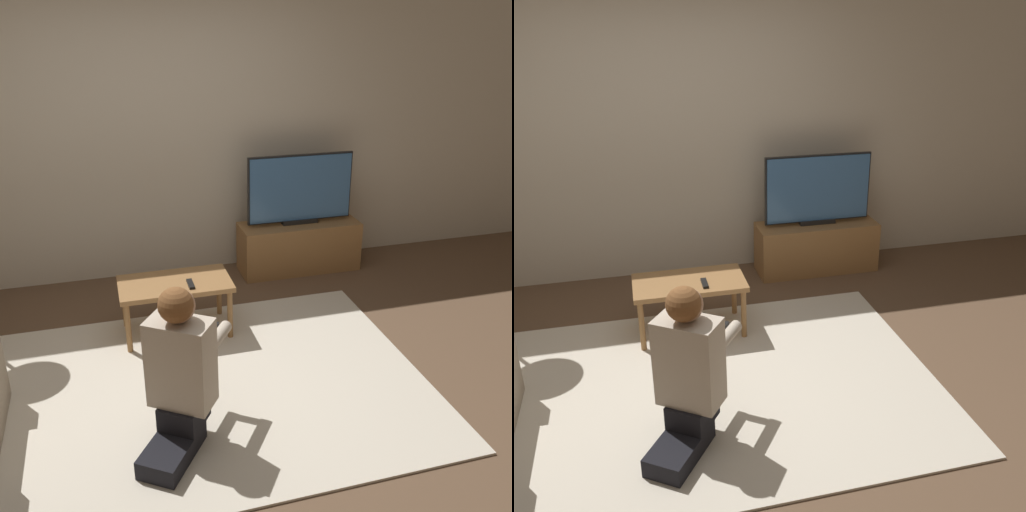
% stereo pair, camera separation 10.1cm
% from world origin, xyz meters
% --- Properties ---
extents(ground_plane, '(10.00, 10.00, 0.00)m').
position_xyz_m(ground_plane, '(0.00, 0.00, 0.00)').
color(ground_plane, brown).
extents(wall_back, '(10.00, 0.06, 2.60)m').
position_xyz_m(wall_back, '(0.00, 1.93, 1.30)').
color(wall_back, beige).
rests_on(wall_back, ground_plane).
extents(rug, '(2.89, 2.07, 0.02)m').
position_xyz_m(rug, '(0.00, 0.00, 0.01)').
color(rug, beige).
rests_on(rug, ground_plane).
extents(tv_stand, '(1.10, 0.38, 0.46)m').
position_xyz_m(tv_stand, '(1.25, 1.61, 0.23)').
color(tv_stand, olive).
rests_on(tv_stand, ground_plane).
extents(tv, '(0.98, 0.08, 0.64)m').
position_xyz_m(tv, '(1.25, 1.61, 0.78)').
color(tv, black).
rests_on(tv, tv_stand).
extents(coffee_table, '(0.81, 0.45, 0.43)m').
position_xyz_m(coffee_table, '(-0.03, 0.74, 0.38)').
color(coffee_table, olive).
rests_on(coffee_table, ground_plane).
extents(person_kneeling, '(0.64, 0.77, 0.95)m').
position_xyz_m(person_kneeling, '(-0.18, -0.46, 0.48)').
color(person_kneeling, black).
rests_on(person_kneeling, rug).
extents(remote, '(0.04, 0.15, 0.02)m').
position_xyz_m(remote, '(0.07, 0.65, 0.44)').
color(remote, black).
rests_on(remote, coffee_table).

